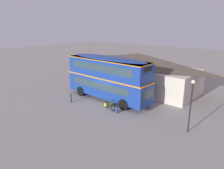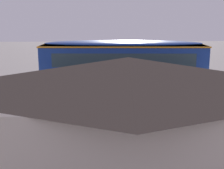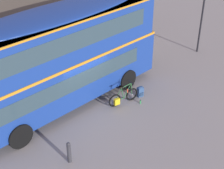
# 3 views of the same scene
# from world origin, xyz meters

# --- Properties ---
(ground_plane) EXTENTS (120.00, 120.00, 0.00)m
(ground_plane) POSITION_xyz_m (0.00, 0.00, 0.00)
(ground_plane) COLOR gray
(double_decker_bus) EXTENTS (10.41, 3.07, 4.79)m
(double_decker_bus) POSITION_xyz_m (-0.36, 0.59, 2.64)
(double_decker_bus) COLOR black
(double_decker_bus) RESTS_ON ground
(touring_bicycle) EXTENTS (1.65, 0.60, 1.06)m
(touring_bicycle) POSITION_xyz_m (1.53, -1.53, 0.37)
(touring_bicycle) COLOR black
(touring_bicycle) RESTS_ON ground
(backpack_on_ground) EXTENTS (0.36, 0.33, 0.56)m
(backpack_on_ground) POSITION_xyz_m (2.64, -1.75, 0.29)
(backpack_on_ground) COLOR #2D4C7A
(backpack_on_ground) RESTS_ON ground
(water_bottle_green_metal) EXTENTS (0.07, 0.07, 0.21)m
(water_bottle_green_metal) POSITION_xyz_m (2.13, -2.17, 0.10)
(water_bottle_green_metal) COLOR green
(water_bottle_green_metal) RESTS_ON ground
(street_lamp) EXTENTS (0.28, 0.28, 4.18)m
(street_lamp) POSITION_xyz_m (9.18, -1.23, 2.62)
(street_lamp) COLOR black
(street_lamp) RESTS_ON ground
(kerb_bollard) EXTENTS (0.16, 0.16, 0.97)m
(kerb_bollard) POSITION_xyz_m (-2.86, -2.59, 0.50)
(kerb_bollard) COLOR #333338
(kerb_bollard) RESTS_ON ground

